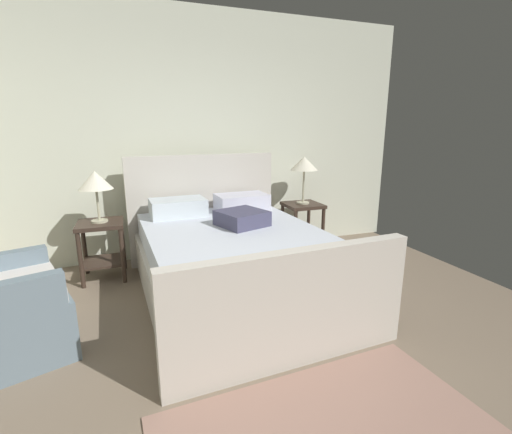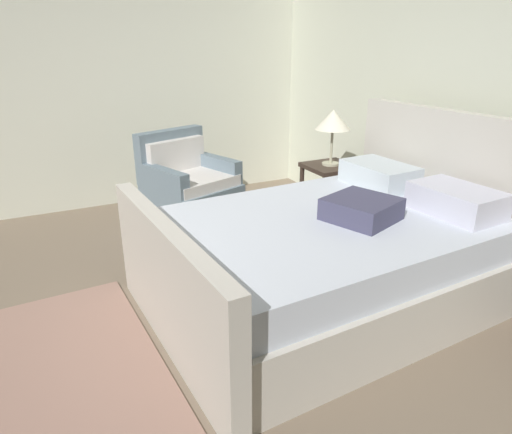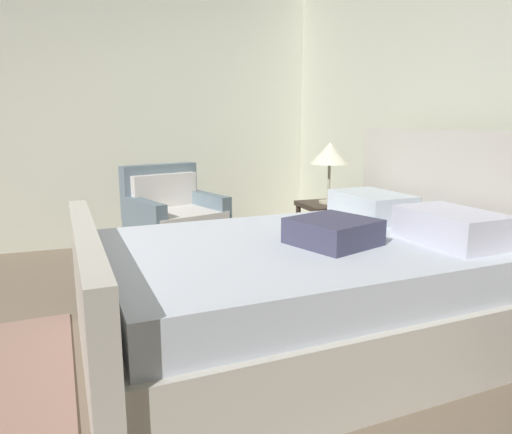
# 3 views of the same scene
# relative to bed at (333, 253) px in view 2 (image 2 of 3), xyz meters

# --- Properties ---
(ground_plane) EXTENTS (5.25, 5.33, 0.02)m
(ground_plane) POSITION_rel_bed_xyz_m (-0.09, -1.42, -0.36)
(ground_plane) COLOR #7A6956
(wall_back) EXTENTS (5.37, 0.12, 2.82)m
(wall_back) POSITION_rel_bed_xyz_m (-0.09, 1.30, 1.06)
(wall_back) COLOR silver
(wall_back) RESTS_ON ground
(wall_side_left) EXTENTS (0.12, 5.45, 2.82)m
(wall_side_left) POSITION_rel_bed_xyz_m (-2.78, -1.42, 1.06)
(wall_side_left) COLOR silver
(wall_side_left) RESTS_ON ground
(bed) EXTENTS (1.82, 2.39, 1.23)m
(bed) POSITION_rel_bed_xyz_m (0.00, 0.00, 0.00)
(bed) COLOR beige
(bed) RESTS_ON ground
(nightstand_left) EXTENTS (0.44, 0.44, 0.60)m
(nightstand_left) POSITION_rel_bed_xyz_m (-1.17, 0.78, 0.05)
(nightstand_left) COLOR #362820
(nightstand_left) RESTS_ON ground
(table_lamp_left) EXTENTS (0.32, 0.32, 0.51)m
(table_lamp_left) POSITION_rel_bed_xyz_m (-1.17, 0.78, 0.66)
(table_lamp_left) COLOR #B7B293
(table_lamp_left) RESTS_ON nightstand_left
(armchair) EXTENTS (0.92, 0.92, 0.90)m
(armchair) POSITION_rel_bed_xyz_m (-1.75, -0.44, -0.00)
(armchair) COLOR slate
(armchair) RESTS_ON ground
(area_rug) EXTENTS (1.79, 1.12, 0.01)m
(area_rug) POSITION_rel_bed_xyz_m (0.00, -1.77, -0.35)
(area_rug) COLOR #9D7667
(area_rug) RESTS_ON ground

